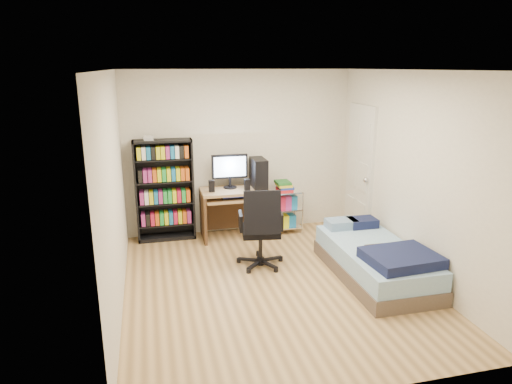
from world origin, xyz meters
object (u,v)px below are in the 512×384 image
object	(u,v)px
media_shelf	(165,189)
computer_desk	(241,193)
bed	(376,260)
office_chair	(261,242)

from	to	relation	value
media_shelf	computer_desk	world-z (taller)	media_shelf
media_shelf	bed	xyz separation A→B (m)	(2.45, -1.95, -0.55)
computer_desk	office_chair	size ratio (longest dim) A/B	1.18
media_shelf	computer_desk	bearing A→B (deg)	-5.92
computer_desk	bed	xyz separation A→B (m)	(1.32, -1.84, -0.46)
media_shelf	computer_desk	distance (m)	1.13
computer_desk	media_shelf	bearing A→B (deg)	174.08
media_shelf	office_chair	world-z (taller)	media_shelf
computer_desk	office_chair	distance (m)	1.24
computer_desk	office_chair	world-z (taller)	computer_desk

